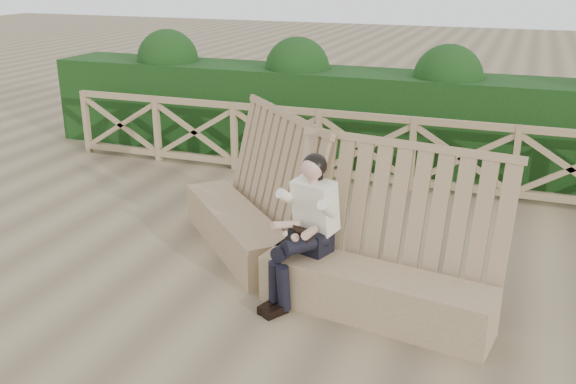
% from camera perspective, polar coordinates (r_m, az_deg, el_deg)
% --- Properties ---
extents(ground, '(60.00, 60.00, 0.00)m').
position_cam_1_polar(ground, '(6.76, -0.79, -8.33)').
color(ground, brown).
rests_on(ground, ground).
extents(bench, '(4.01, 2.53, 1.61)m').
position_cam_1_polar(bench, '(6.79, 1.35, -4.42)').
color(bench, '#7E6148').
rests_on(bench, ground).
extents(woman, '(0.61, 0.92, 1.48)m').
position_cam_1_polar(woman, '(6.23, 1.63, -2.81)').
color(woman, black).
rests_on(woman, ground).
extents(guardrail, '(10.10, 0.09, 1.10)m').
position_cam_1_polar(guardrail, '(9.68, 6.77, 3.83)').
color(guardrail, '#9A7C5A').
rests_on(guardrail, ground).
extents(hedge, '(12.00, 1.20, 1.50)m').
position_cam_1_polar(hedge, '(10.76, 8.39, 6.46)').
color(hedge, black).
rests_on(hedge, ground).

